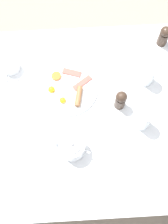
# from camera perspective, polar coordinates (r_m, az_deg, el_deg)

# --- Properties ---
(ground_plane) EXTENTS (8.00, 8.00, 0.00)m
(ground_plane) POSITION_cam_1_polar(r_m,az_deg,el_deg) (2.14, -0.00, -6.74)
(ground_plane) COLOR gray
(table) EXTENTS (0.94, 1.22, 0.72)m
(table) POSITION_cam_1_polar(r_m,az_deg,el_deg) (1.51, -0.00, -1.07)
(table) COLOR silver
(table) RESTS_ON ground_plane
(breakfast_plate) EXTENTS (0.30, 0.30, 0.04)m
(breakfast_plate) POSITION_cam_1_polar(r_m,az_deg,el_deg) (1.49, -3.06, 4.42)
(breakfast_plate) COLOR white
(breakfast_plate) RESTS_ON table
(teapot_near) EXTENTS (0.11, 0.19, 0.11)m
(teapot_near) POSITION_cam_1_polar(r_m,az_deg,el_deg) (1.36, -2.22, -6.38)
(teapot_near) COLOR white
(teapot_near) RESTS_ON table
(teacup_with_saucer_left) EXTENTS (0.14, 0.14, 0.06)m
(teacup_with_saucer_left) POSITION_cam_1_polar(r_m,az_deg,el_deg) (1.56, -13.25, 8.05)
(teacup_with_saucer_left) COLOR white
(teacup_with_saucer_left) RESTS_ON table
(water_glass_tall) EXTENTS (0.07, 0.07, 0.13)m
(water_glass_tall) POSITION_cam_1_polar(r_m,az_deg,el_deg) (1.40, 10.87, -1.34)
(water_glass_tall) COLOR white
(water_glass_tall) RESTS_ON table
(water_glass_short) EXTENTS (0.07, 0.07, 0.12)m
(water_glass_short) POSITION_cam_1_polar(r_m,az_deg,el_deg) (1.49, 11.60, 6.68)
(water_glass_short) COLOR white
(water_glass_short) RESTS_ON table
(pepper_grinder) EXTENTS (0.05, 0.05, 0.12)m
(pepper_grinder) POSITION_cam_1_polar(r_m,az_deg,el_deg) (1.42, 6.72, 2.23)
(pepper_grinder) COLOR #38281E
(pepper_grinder) RESTS_ON table
(salt_grinder) EXTENTS (0.05, 0.05, 0.12)m
(salt_grinder) POSITION_cam_1_polar(r_m,az_deg,el_deg) (1.62, 14.43, 13.38)
(salt_grinder) COLOR #38281E
(salt_grinder) RESTS_ON table
(napkin_folded) EXTENTS (0.13, 0.09, 0.01)m
(napkin_folded) POSITION_cam_1_polar(r_m,az_deg,el_deg) (1.42, -12.43, -9.30)
(napkin_folded) COLOR white
(napkin_folded) RESTS_ON table
(fork_by_plate) EXTENTS (0.15, 0.10, 0.00)m
(fork_by_plate) POSITION_cam_1_polar(r_m,az_deg,el_deg) (1.52, 14.36, 1.81)
(fork_by_plate) COLOR silver
(fork_by_plate) RESTS_ON table
(knife_by_plate) EXTENTS (0.03, 0.20, 0.00)m
(knife_by_plate) POSITION_cam_1_polar(r_m,az_deg,el_deg) (1.61, 7.07, 11.35)
(knife_by_plate) COLOR silver
(knife_by_plate) RESTS_ON table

